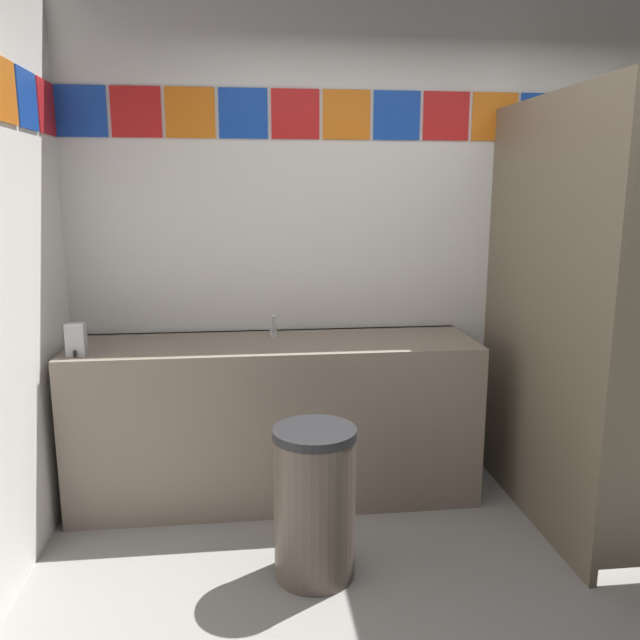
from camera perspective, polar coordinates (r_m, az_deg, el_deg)
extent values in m
plane|color=gray|center=(2.83, 17.00, -25.27)|extent=(8.73, 8.73, 0.00)
cube|color=white|center=(3.81, 8.56, 6.71)|extent=(3.97, 0.08, 2.72)
cube|color=#1947B7|center=(3.74, -20.63, 17.11)|extent=(0.26, 0.01, 0.26)
cube|color=red|center=(3.69, -16.16, 17.48)|extent=(0.26, 0.01, 0.26)
cube|color=orange|center=(3.66, -11.56, 17.75)|extent=(0.26, 0.01, 0.26)
cube|color=#1947B7|center=(3.65, -6.89, 17.91)|extent=(0.26, 0.01, 0.26)
cube|color=red|center=(3.66, -2.22, 17.96)|extent=(0.26, 0.01, 0.26)
cube|color=orange|center=(3.69, 2.39, 17.90)|extent=(0.26, 0.01, 0.26)
cube|color=#1947B7|center=(3.74, 6.90, 17.74)|extent=(0.26, 0.01, 0.26)
cube|color=red|center=(3.82, 11.24, 17.48)|extent=(0.26, 0.01, 0.26)
cube|color=orange|center=(3.91, 15.38, 17.15)|extent=(0.26, 0.01, 0.26)
cube|color=#1947B7|center=(4.02, 19.29, 16.76)|extent=(0.26, 0.01, 0.26)
cube|color=red|center=(4.15, 22.97, 16.32)|extent=(0.26, 0.01, 0.26)
cube|color=orange|center=(4.29, 26.39, 15.86)|extent=(0.26, 0.01, 0.26)
cube|color=orange|center=(3.10, -26.43, 17.98)|extent=(0.01, 0.26, 0.26)
cube|color=#1947B7|center=(3.37, -24.75, 17.51)|extent=(0.01, 0.26, 0.26)
cube|color=red|center=(3.65, -23.33, 17.09)|extent=(0.01, 0.26, 0.26)
cube|color=gray|center=(3.55, -3.99, -8.84)|extent=(2.16, 0.60, 0.88)
cube|color=gray|center=(3.71, -4.28, -1.53)|extent=(2.16, 0.03, 0.08)
cylinder|color=white|center=(3.41, -4.06, -2.96)|extent=(0.34, 0.34, 0.10)
cylinder|color=silver|center=(3.53, -4.18, -1.13)|extent=(0.04, 0.04, 0.05)
cylinder|color=silver|center=(3.46, -4.16, -0.18)|extent=(0.02, 0.06, 0.09)
cube|color=#B7BABF|center=(3.34, -21.02, -1.64)|extent=(0.09, 0.07, 0.16)
cylinder|color=black|center=(3.31, -21.13, -2.83)|extent=(0.02, 0.02, 0.03)
cube|color=#726651|center=(3.35, 19.06, 0.37)|extent=(0.04, 1.34, 2.13)
cylinder|color=silver|center=(2.78, 25.29, -0.04)|extent=(0.02, 0.02, 0.10)
cylinder|color=white|center=(3.95, 24.37, -11.46)|extent=(0.38, 0.38, 0.40)
torus|color=white|center=(3.87, 24.64, -8.52)|extent=(0.39, 0.39, 0.05)
cube|color=white|center=(4.00, 23.28, -5.47)|extent=(0.34, 0.17, 0.34)
cylinder|color=brown|center=(2.89, -0.49, -16.40)|extent=(0.35, 0.35, 0.64)
cylinder|color=#262628|center=(2.75, -0.50, -10.10)|extent=(0.36, 0.36, 0.04)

